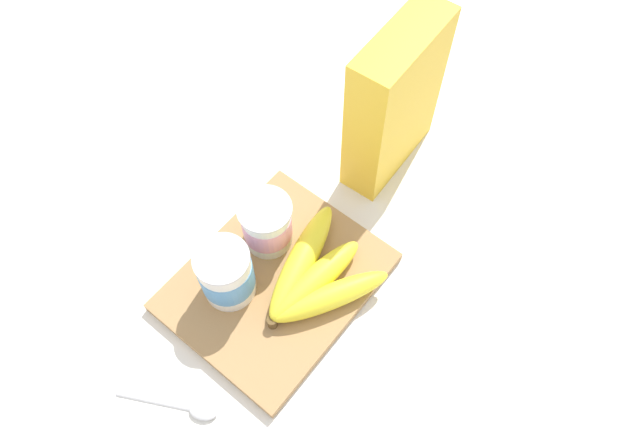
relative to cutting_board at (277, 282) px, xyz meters
The scene contains 7 objects.
ground_plane 0.01m from the cutting_board, ahead, with size 2.40×2.40×0.00m, color silver.
cutting_board is the anchor object (origin of this frame).
cereal_box 0.30m from the cutting_board, ahead, with size 0.17×0.06×0.25m, color yellow.
yogurt_cup_front 0.08m from the cutting_board, 140.41° to the left, with size 0.07×0.07×0.09m.
yogurt_cup_back 0.08m from the cutting_board, 49.67° to the left, with size 0.07×0.07×0.09m.
banana_bunch 0.06m from the cutting_board, 56.64° to the right, with size 0.19×0.16×0.04m.
spoon 0.20m from the cutting_board, behind, with size 0.08×0.13×0.01m.
Camera 1 is at (-0.22, -0.25, 0.76)m, focal length 32.74 mm.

